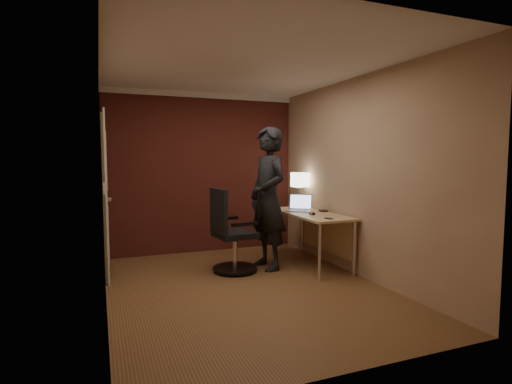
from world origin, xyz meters
The scene contains 9 objects.
room centered at (-0.27, 1.54, 1.37)m, with size 4.00×4.00×4.00m.
desk centered at (1.25, 0.61, 0.60)m, with size 0.60×1.50×0.73m.
desk_lamp centered at (1.34, 1.21, 1.15)m, with size 0.22×0.22×0.54m.
laptop centered at (1.15, 0.87, 0.79)m, with size 0.42×0.41×0.23m.
mouse centered at (1.11, 0.43, 0.75)m, with size 0.06×0.10×0.03m, color black.
phone centered at (1.12, 0.03, 0.73)m, with size 0.06×0.12×0.01m, color black.
wallet centered at (1.41, 0.65, 0.74)m, with size 0.09×0.11×0.02m, color black.
office_chair centered at (0.03, 0.65, 0.48)m, with size 0.58×0.64×1.08m.
person centered at (0.57, 0.66, 0.95)m, with size 0.69×0.45×1.90m, color black.
Camera 1 is at (-1.53, -4.22, 1.49)m, focal length 28.00 mm.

